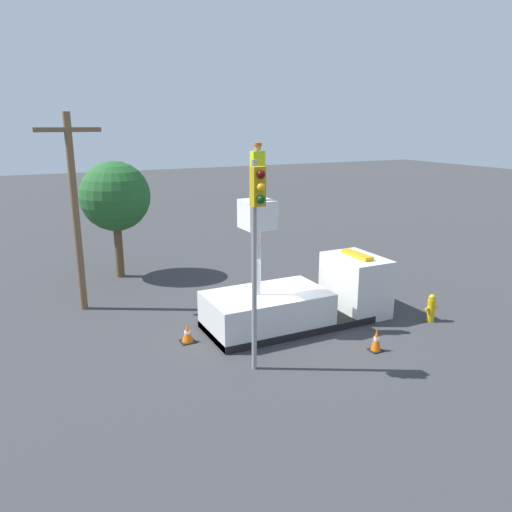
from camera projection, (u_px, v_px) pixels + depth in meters
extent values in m
plane|color=#38383A|center=(287.00, 325.00, 17.16)|extent=(120.00, 120.00, 0.00)
cube|color=black|center=(287.00, 321.00, 17.13)|extent=(5.64, 2.44, 0.24)
cube|color=silver|center=(267.00, 311.00, 16.65)|extent=(4.02, 2.38, 1.28)
cube|color=silver|center=(355.00, 285.00, 18.09)|extent=(1.61, 2.38, 2.09)
cube|color=black|center=(374.00, 271.00, 18.33)|extent=(0.03, 2.03, 0.84)
cube|color=orange|center=(357.00, 255.00, 17.80)|extent=(0.36, 1.43, 0.14)
cylinder|color=silver|center=(258.00, 260.00, 16.04)|extent=(0.22, 0.22, 2.31)
cube|color=white|center=(258.00, 214.00, 15.65)|extent=(0.98, 0.98, 0.90)
cube|color=brown|center=(258.00, 187.00, 15.42)|extent=(0.34, 0.26, 0.84)
cube|color=#D1E519|center=(258.00, 162.00, 15.23)|extent=(0.40, 0.26, 0.66)
sphere|color=tan|center=(258.00, 147.00, 15.11)|extent=(0.23, 0.23, 0.23)
cylinder|color=orange|center=(258.00, 144.00, 15.09)|extent=(0.26, 0.26, 0.09)
cylinder|color=gray|center=(254.00, 270.00, 13.35)|extent=(0.14, 0.14, 5.82)
cube|color=#B79314|center=(258.00, 186.00, 12.58)|extent=(0.34, 0.28, 1.00)
sphere|color=#490707|center=(261.00, 175.00, 12.34)|extent=(0.22, 0.22, 0.22)
sphere|color=gold|center=(261.00, 187.00, 12.42)|extent=(0.22, 0.22, 0.22)
sphere|color=#083710|center=(261.00, 200.00, 12.50)|extent=(0.22, 0.22, 0.22)
cylinder|color=gold|center=(431.00, 310.00, 17.37)|extent=(0.27, 0.27, 0.81)
sphere|color=gold|center=(432.00, 298.00, 17.25)|extent=(0.23, 0.23, 0.23)
cylinder|color=gold|center=(427.00, 309.00, 17.27)|extent=(0.12, 0.11, 0.11)
cylinder|color=gold|center=(435.00, 307.00, 17.43)|extent=(0.12, 0.11, 0.11)
cube|color=black|center=(188.00, 341.00, 15.81)|extent=(0.46, 0.46, 0.03)
cone|color=orange|center=(187.00, 333.00, 15.74)|extent=(0.38, 0.38, 0.58)
cylinder|color=white|center=(187.00, 332.00, 15.74)|extent=(0.20, 0.20, 0.08)
cube|color=black|center=(376.00, 350.00, 15.20)|extent=(0.38, 0.38, 0.03)
cone|color=orange|center=(376.00, 340.00, 15.11)|extent=(0.32, 0.32, 0.71)
cylinder|color=white|center=(376.00, 339.00, 15.10)|extent=(0.17, 0.17, 0.10)
cylinder|color=brown|center=(119.00, 249.00, 22.23)|extent=(0.36, 0.36, 2.59)
sphere|color=#235B28|center=(115.00, 196.00, 21.63)|extent=(3.03, 3.03, 3.03)
cylinder|color=brown|center=(76.00, 215.00, 17.74)|extent=(0.26, 0.26, 7.10)
cube|color=brown|center=(68.00, 130.00, 16.98)|extent=(2.20, 0.16, 0.16)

